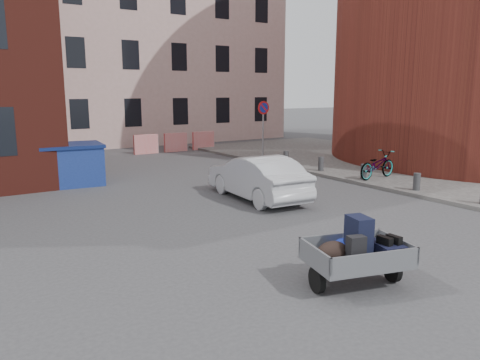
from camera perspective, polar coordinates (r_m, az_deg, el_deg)
ground at (r=10.83m, az=6.73°, el=-6.63°), size 120.00×120.00×0.00m
sidewalk at (r=20.73m, az=20.99°, el=1.30°), size 9.00×24.00×0.12m
building_pink at (r=32.68m, az=-10.72°, el=17.27°), size 16.00×8.00×14.00m
no_parking_sign at (r=21.54m, az=2.87°, el=7.58°), size 0.60×0.09×2.65m
bollards at (r=17.21m, az=14.84°, el=0.97°), size 0.22×9.02×0.55m
barriers at (r=25.48m, az=-7.84°, el=4.58°), size 4.70×0.18×1.00m
trailer at (r=8.05m, az=13.99°, el=-8.55°), size 1.83×1.96×1.20m
dumpster at (r=17.21m, az=-22.06°, el=1.64°), size 3.58×2.10×1.43m
silver_car at (r=14.11m, az=2.09°, el=0.33°), size 1.71×4.13×1.33m
bicycle at (r=17.51m, az=16.38°, el=1.78°), size 1.92×0.81×0.98m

